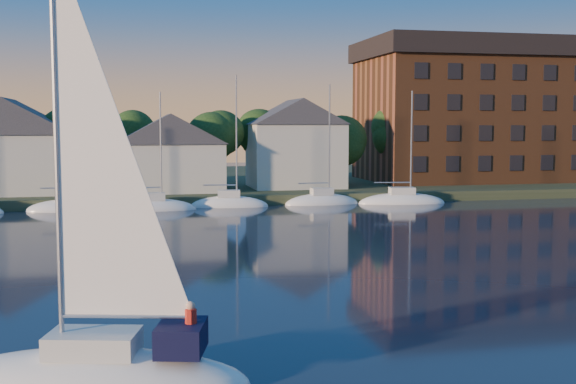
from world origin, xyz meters
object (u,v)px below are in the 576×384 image
object	(u,v)px
clubhouse_west	(10,145)
condo_block	(485,110)
clubhouse_east	(295,142)
clubhouse_centre	(169,152)
hero_sailboat	(99,365)

from	to	relation	value
clubhouse_west	condo_block	world-z (taller)	condo_block
condo_block	clubhouse_east	bearing A→B (deg)	-167.11
clubhouse_west	clubhouse_centre	xyz separation A→B (m)	(16.00, -1.00, -0.80)
condo_block	hero_sailboat	distance (m)	77.24
hero_sailboat	clubhouse_east	bearing A→B (deg)	-94.66
clubhouse_west	condo_block	distance (m)	56.56
clubhouse_centre	clubhouse_east	xyz separation A→B (m)	(14.00, 2.00, 0.87)
clubhouse_west	hero_sailboat	distance (m)	56.53
clubhouse_west	clubhouse_east	bearing A→B (deg)	1.91
condo_block	hero_sailboat	size ratio (longest dim) A/B	2.06
condo_block	hero_sailboat	bearing A→B (deg)	-125.88
clubhouse_west	clubhouse_centre	distance (m)	16.05
condo_block	hero_sailboat	xyz separation A→B (m)	(-44.95, -62.13, -9.17)
clubhouse_west	clubhouse_east	distance (m)	30.02
clubhouse_centre	condo_block	size ratio (longest dim) A/B	0.37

